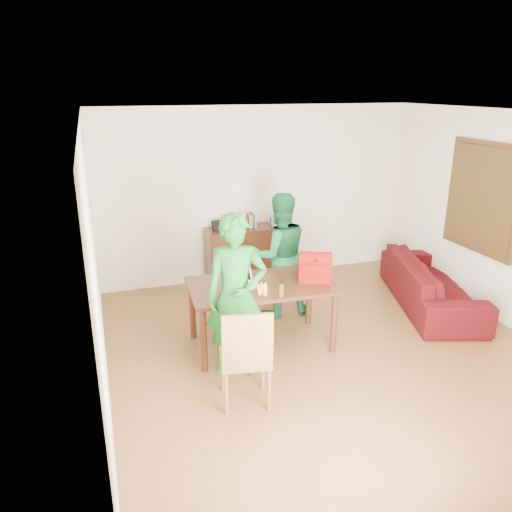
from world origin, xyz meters
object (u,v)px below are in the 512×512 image
object	(u,v)px
chair	(245,375)
sofa	(431,283)
person_far	(279,255)
table	(261,292)
red_bag	(315,270)
bottle	(281,289)
laptop	(244,284)
person_near	(236,296)

from	to	relation	value
chair	sofa	xyz separation A→B (m)	(3.17, 1.39, 0.02)
chair	person_far	distance (m)	2.15
table	person_far	size ratio (longest dim) A/B	1.03
red_bag	bottle	bearing A→B (deg)	-129.08
red_bag	chair	bearing A→B (deg)	-118.98
chair	person_far	bearing A→B (deg)	70.45
laptop	red_bag	xyz separation A→B (m)	(0.84, -0.07, 0.10)
table	laptop	size ratio (longest dim) A/B	5.09
bottle	sofa	bearing A→B (deg)	16.45
chair	person_near	size ratio (longest dim) A/B	0.59
chair	laptop	xyz separation A→B (m)	(0.30, 1.01, 0.53)
chair	red_bag	distance (m)	1.60
chair	sofa	distance (m)	3.46
person_near	sofa	distance (m)	3.24
table	red_bag	distance (m)	0.68
person_far	bottle	world-z (taller)	person_far
table	red_bag	size ratio (longest dim) A/B	4.51
red_bag	sofa	size ratio (longest dim) A/B	0.17
table	bottle	world-z (taller)	bottle
person_far	laptop	size ratio (longest dim) A/B	4.96
person_near	person_far	xyz separation A→B (m)	(0.95, 1.23, -0.05)
person_far	red_bag	bearing A→B (deg)	99.20
person_far	red_bag	xyz separation A→B (m)	(0.11, -0.88, 0.09)
sofa	table	bearing A→B (deg)	115.36
red_bag	sofa	world-z (taller)	red_bag
laptop	sofa	size ratio (longest dim) A/B	0.15
person_far	sofa	bearing A→B (deg)	170.91
chair	laptop	bearing A→B (deg)	83.40
chair	person_far	xyz separation A→B (m)	(1.03, 1.81, 0.53)
table	laptop	bearing A→B (deg)	-168.57
laptop	sofa	distance (m)	2.94
sofa	laptop	bearing A→B (deg)	115.47
laptop	bottle	size ratio (longest dim) A/B	1.99
person_near	laptop	size ratio (longest dim) A/B	5.23
chair	red_bag	size ratio (longest dim) A/B	2.73
bottle	person_near	bearing A→B (deg)	-174.52
person_far	red_bag	world-z (taller)	person_far
chair	person_far	world-z (taller)	person_far
table	person_near	distance (m)	0.66
sofa	person_near	bearing A→B (deg)	122.53
laptop	red_bag	world-z (taller)	red_bag
person_near	sofa	bearing A→B (deg)	27.33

